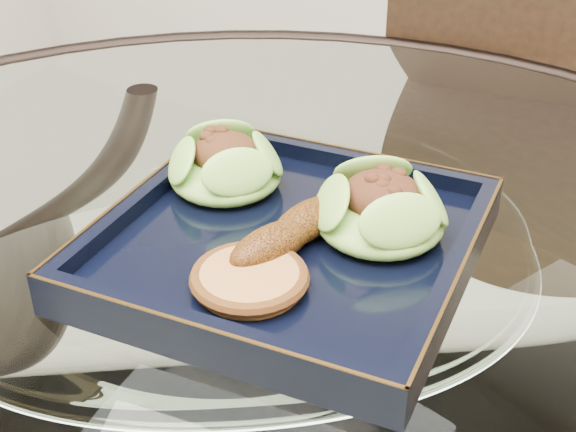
% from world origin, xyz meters
% --- Properties ---
extents(dining_chair, '(0.43, 0.43, 0.93)m').
position_xyz_m(dining_chair, '(0.11, 0.48, 0.52)').
color(dining_chair, '#311E10').
rests_on(dining_chair, ground).
extents(navy_plate, '(0.28, 0.28, 0.02)m').
position_xyz_m(navy_plate, '(0.02, 0.04, 0.77)').
color(navy_plate, black).
rests_on(navy_plate, dining_table).
extents(lettuce_wrap_left, '(0.12, 0.12, 0.03)m').
position_xyz_m(lettuce_wrap_left, '(-0.06, 0.09, 0.80)').
color(lettuce_wrap_left, '#5FA931').
rests_on(lettuce_wrap_left, navy_plate).
extents(lettuce_wrap_right, '(0.12, 0.12, 0.04)m').
position_xyz_m(lettuce_wrap_right, '(0.08, 0.08, 0.80)').
color(lettuce_wrap_right, '#5B8B28').
rests_on(lettuce_wrap_right, navy_plate).
extents(roasted_plantain, '(0.06, 0.15, 0.03)m').
position_xyz_m(roasted_plantain, '(0.03, 0.05, 0.80)').
color(roasted_plantain, '#61310A').
rests_on(roasted_plantain, navy_plate).
extents(crumb_patty, '(0.08, 0.08, 0.01)m').
position_xyz_m(crumb_patty, '(0.03, -0.02, 0.79)').
color(crumb_patty, '#B97A3D').
rests_on(crumb_patty, navy_plate).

